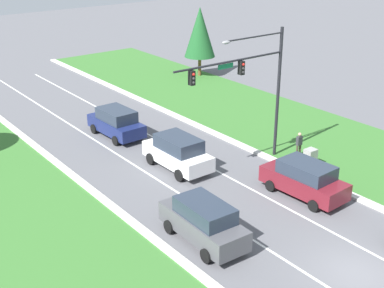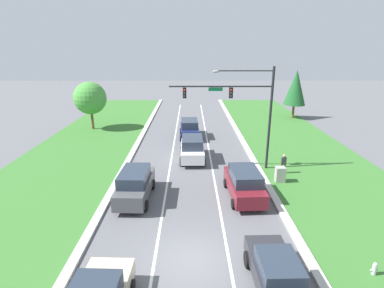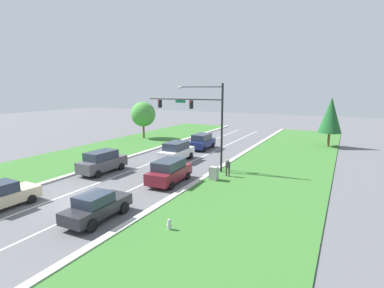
{
  "view_description": "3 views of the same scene",
  "coord_description": "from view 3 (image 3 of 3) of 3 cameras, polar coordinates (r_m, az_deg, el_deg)",
  "views": [
    {
      "loc": [
        -17.5,
        -10.99,
        14.11
      ],
      "look_at": [
        0.25,
        12.28,
        2.02
      ],
      "focal_mm": 50.0,
      "sensor_mm": 36.0,
      "label": 1
    },
    {
      "loc": [
        -0.07,
        -12.0,
        9.82
      ],
      "look_at": [
        0.08,
        11.98,
        1.99
      ],
      "focal_mm": 28.0,
      "sensor_mm": 36.0,
      "label": 2
    },
    {
      "loc": [
        16.54,
        -14.49,
        7.92
      ],
      "look_at": [
        2.28,
        13.08,
        2.14
      ],
      "focal_mm": 28.0,
      "sensor_mm": 36.0,
      "label": 3
    }
  ],
  "objects": [
    {
      "name": "charcoal_sedan",
      "position": [
        19.45,
        -17.7,
        -11.23
      ],
      "size": [
        2.06,
        4.59,
        1.72
      ],
      "rotation": [
        0.0,
        0.0,
        0.02
      ],
      "color": "#28282D",
      "rests_on": "ground_plane"
    },
    {
      "name": "navy_suv",
      "position": [
        39.49,
        1.91,
        0.5
      ],
      "size": [
        2.32,
        4.86,
        2.04
      ],
      "rotation": [
        0.0,
        0.0,
        0.04
      ],
      "color": "navy",
      "rests_on": "ground_plane"
    },
    {
      "name": "ground_plane",
      "position": [
        23.37,
        -20.43,
        -9.96
      ],
      "size": [
        160.0,
        160.0,
        0.0
      ],
      "primitive_type": "plane",
      "color": "#5B5B60"
    },
    {
      "name": "conifer_near_right_tree",
      "position": [
        44.55,
        24.91,
        5.01
      ],
      "size": [
        3.0,
        3.0,
        6.8
      ],
      "color": "brown",
      "rests_on": "ground_plane"
    },
    {
      "name": "curb_strip_left",
      "position": [
        27.64,
        -28.43,
        -7.26
      ],
      "size": [
        0.5,
        90.0,
        0.15
      ],
      "color": "beige",
      "rests_on": "ground_plane"
    },
    {
      "name": "curb_strip_right",
      "position": [
        19.75,
        -9.02,
        -13.0
      ],
      "size": [
        0.5,
        90.0,
        0.15
      ],
      "color": "beige",
      "rests_on": "ground_plane"
    },
    {
      "name": "white_suv",
      "position": [
        33.19,
        -2.96,
        -1.35
      ],
      "size": [
        2.24,
        4.93,
        2.12
      ],
      "rotation": [
        0.0,
        0.0,
        0.01
      ],
      "color": "white",
      "rests_on": "ground_plane"
    },
    {
      "name": "champagne_sedan",
      "position": [
        23.97,
        -32.5,
        -8.27
      ],
      "size": [
        2.24,
        4.51,
        1.79
      ],
      "rotation": [
        0.0,
        0.0,
        -0.04
      ],
      "color": "beige",
      "rests_on": "ground_plane"
    },
    {
      "name": "graphite_suv",
      "position": [
        29.73,
        -16.74,
        -3.23
      ],
      "size": [
        2.23,
        4.97,
        2.1
      ],
      "rotation": [
        0.0,
        0.0,
        -0.03
      ],
      "color": "#4C4C51",
      "rests_on": "ground_plane"
    },
    {
      "name": "pedestrian",
      "position": [
        27.25,
        6.84,
        -4.39
      ],
      "size": [
        0.4,
        0.24,
        1.69
      ],
      "rotation": [
        0.0,
        0.0,
        3.1
      ],
      "color": "#42382D",
      "rests_on": "ground_plane"
    },
    {
      "name": "lane_stripe_inner_left",
      "position": [
        24.68,
        -23.28,
        -9.06
      ],
      "size": [
        0.14,
        81.0,
        0.01
      ],
      "color": "white",
      "rests_on": "ground_plane"
    },
    {
      "name": "burgundy_suv",
      "position": [
        25.51,
        -4.34,
        -5.17
      ],
      "size": [
        2.38,
        5.01,
        2.01
      ],
      "rotation": [
        0.0,
        0.0,
        0.05
      ],
      "color": "maroon",
      "rests_on": "ground_plane"
    },
    {
      "name": "traffic_signal_mast",
      "position": [
        28.76,
        1.56,
        5.88
      ],
      "size": [
        8.12,
        0.41,
        8.4
      ],
      "color": "black",
      "rests_on": "ground_plane"
    },
    {
      "name": "lane_stripe_inner_right",
      "position": [
        22.14,
        -17.22,
        -10.91
      ],
      "size": [
        0.14,
        81.0,
        0.01
      ],
      "color": "white",
      "rests_on": "ground_plane"
    },
    {
      "name": "utility_cabinet",
      "position": [
        26.17,
        4.16,
        -5.68
      ],
      "size": [
        0.7,
        0.6,
        1.25
      ],
      "color": "#9E9E99",
      "rests_on": "ground_plane"
    },
    {
      "name": "oak_near_left_tree",
      "position": [
        48.28,
        -9.29,
        5.62
      ],
      "size": [
        3.9,
        3.9,
        5.85
      ],
      "color": "brown",
      "rests_on": "ground_plane"
    },
    {
      "name": "grass_verge_right",
      "position": [
        17.43,
        5.65,
        -16.4
      ],
      "size": [
        10.0,
        90.0,
        0.08
      ],
      "color": "#38702D",
      "rests_on": "ground_plane"
    },
    {
      "name": "fire_hydrant",
      "position": [
        17.53,
        -4.37,
        -15.11
      ],
      "size": [
        0.34,
        0.2,
        0.7
      ],
      "color": "#B7B7BC",
      "rests_on": "ground_plane"
    }
  ]
}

